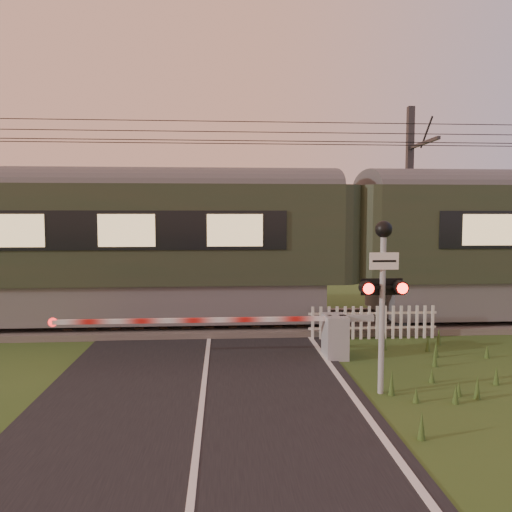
{
  "coord_description": "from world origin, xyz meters",
  "views": [
    {
      "loc": [
        0.39,
        -8.44,
        3.31
      ],
      "look_at": [
        1.16,
        3.2,
        2.38
      ],
      "focal_mm": 35.0,
      "sensor_mm": 36.0,
      "label": 1
    }
  ],
  "objects": [
    {
      "name": "ground",
      "position": [
        0.0,
        0.0,
        0.0
      ],
      "size": [
        160.0,
        160.0,
        0.0
      ],
      "primitive_type": "plane",
      "color": "#2D4A1C",
      "rests_on": "ground"
    },
    {
      "name": "road",
      "position": [
        0.02,
        -0.23,
        0.01
      ],
      "size": [
        6.0,
        140.0,
        0.03
      ],
      "color": "black",
      "rests_on": "ground"
    },
    {
      "name": "track_bed",
      "position": [
        0.0,
        6.5,
        0.07
      ],
      "size": [
        140.0,
        3.4,
        0.39
      ],
      "color": "#47423D",
      "rests_on": "ground"
    },
    {
      "name": "overhead_wires",
      "position": [
        0.0,
        6.5,
        5.72
      ],
      "size": [
        120.0,
        0.62,
        0.62
      ],
      "color": "black",
      "rests_on": "ground"
    },
    {
      "name": "train",
      "position": [
        4.21,
        6.5,
        2.48
      ],
      "size": [
        47.19,
        3.25,
        4.41
      ],
      "color": "slate",
      "rests_on": "ground"
    },
    {
      "name": "boom_gate",
      "position": [
        2.57,
        2.93,
        0.57
      ],
      "size": [
        7.47,
        0.77,
        1.03
      ],
      "color": "gray",
      "rests_on": "ground"
    },
    {
      "name": "crossing_signal",
      "position": [
        3.32,
        0.5,
        2.22
      ],
      "size": [
        0.82,
        0.35,
        3.23
      ],
      "color": "gray",
      "rests_on": "ground"
    },
    {
      "name": "picket_fence",
      "position": [
        4.43,
        4.6,
        0.46
      ],
      "size": [
        3.52,
        0.08,
        0.9
      ],
      "color": "silver",
      "rests_on": "ground"
    },
    {
      "name": "catenary_mast",
      "position": [
        6.92,
        8.73,
        3.7
      ],
      "size": [
        0.22,
        2.46,
        7.12
      ],
      "color": "#2D2D30",
      "rests_on": "ground"
    }
  ]
}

